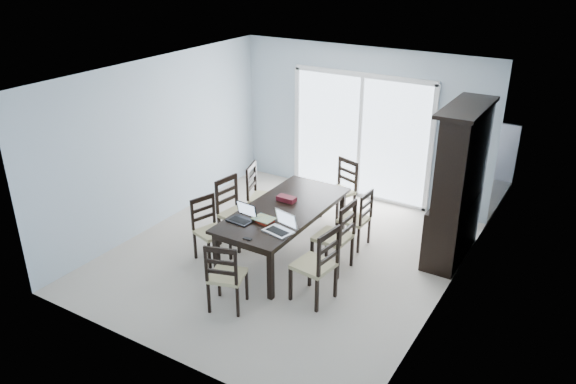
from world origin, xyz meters
name	(u,v)px	position (x,y,z in m)	size (l,w,h in m)	color
floor	(284,255)	(0.00, 0.00, 0.00)	(5.00, 5.00, 0.00)	#C0B4A4
ceiling	(284,75)	(0.00, 0.00, 2.60)	(5.00, 5.00, 0.00)	white
back_wall	(361,124)	(0.00, 2.50, 1.30)	(4.50, 0.02, 2.60)	#ABBDCC
wall_left	(159,143)	(-2.25, 0.00, 1.30)	(0.02, 5.00, 2.60)	#ABBDCC
wall_right	(450,209)	(2.25, 0.00, 1.30)	(0.02, 5.00, 2.60)	#ABBDCC
balcony	(379,178)	(0.00, 3.50, -0.05)	(4.50, 2.00, 0.10)	gray
railing	(401,135)	(0.00, 4.50, 0.55)	(4.50, 0.06, 1.10)	#99999E
dining_table	(284,213)	(0.00, 0.00, 0.67)	(1.00, 2.20, 0.75)	black
china_hutch	(458,186)	(2.02, 1.25, 1.07)	(0.50, 1.38, 2.20)	black
sliding_door	(360,137)	(0.00, 2.48, 1.09)	(2.52, 0.05, 2.18)	silver
chair_left_near	(208,222)	(-0.89, -0.58, 0.55)	(0.50, 0.49, 1.04)	black
chair_left_mid	(233,204)	(-0.86, -0.04, 0.62)	(0.51, 0.50, 1.16)	black
chair_left_far	(259,189)	(-0.83, 0.60, 0.62)	(0.56, 0.55, 1.17)	black
chair_right_near	(321,258)	(0.97, -0.74, 0.63)	(0.51, 0.50, 1.18)	black
chair_right_mid	(340,230)	(0.84, 0.04, 0.62)	(0.47, 0.46, 1.18)	black
chair_right_far	(360,213)	(0.79, 0.79, 0.54)	(0.41, 0.40, 1.02)	black
chair_end_near	(224,270)	(0.09, -1.49, 0.57)	(0.51, 0.52, 1.07)	black
chair_end_far	(343,183)	(0.14, 1.56, 0.59)	(0.54, 0.55, 1.12)	black
laptop_dark	(240,217)	(-0.28, -0.64, 0.80)	(0.34, 0.25, 0.22)	black
laptop_silver	(278,228)	(0.31, -0.64, 0.81)	(0.40, 0.32, 0.25)	silver
book_stack	(263,220)	(-0.02, -0.48, 0.77)	(0.30, 0.24, 0.05)	maroon
cell_phone	(247,239)	(0.08, -0.99, 0.76)	(0.11, 0.05, 0.01)	black
game_box	(286,199)	(-0.09, 0.22, 0.78)	(0.27, 0.14, 0.07)	#4B0F1D
hot_tub	(342,147)	(-0.77, 3.38, 0.50)	(1.94, 1.73, 0.99)	brown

